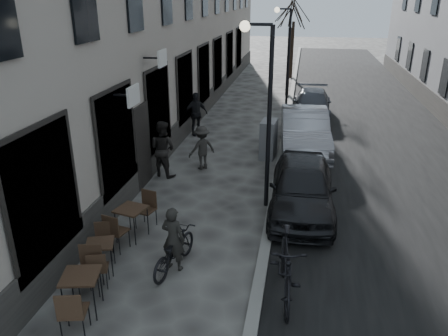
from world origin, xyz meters
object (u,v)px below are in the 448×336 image
(bicycle, at_px, (174,250))
(pedestrian_far, at_px, (196,114))
(car_mid, at_px, (304,131))
(car_far, at_px, (312,104))
(moped, at_px, (286,267))
(streetlamp_near, at_px, (263,98))
(tree_near, at_px, (291,13))
(car_near, at_px, (302,187))
(streetlamp_far, at_px, (286,47))
(utility_cabinet, at_px, (268,139))
(pedestrian_near, at_px, (163,149))
(bistro_set_c, at_px, (132,220))
(bistro_set_a, at_px, (82,289))
(pedestrian_mid, at_px, (202,148))
(bistro_set_b, at_px, (101,254))
(tree_far, at_px, (294,10))

(bicycle, distance_m, pedestrian_far, 9.92)
(car_mid, bearing_deg, car_far, 82.20)
(pedestrian_far, bearing_deg, moped, -103.04)
(streetlamp_near, height_order, tree_near, tree_near)
(car_near, bearing_deg, tree_near, 93.69)
(streetlamp_far, bearing_deg, car_far, -50.66)
(streetlamp_far, bearing_deg, moped, -86.75)
(utility_cabinet, bearing_deg, pedestrian_far, 151.83)
(pedestrian_near, bearing_deg, bistro_set_c, 116.74)
(tree_near, xyz_separation_m, bistro_set_a, (-2.93, -20.17, -4.16))
(pedestrian_mid, height_order, car_far, pedestrian_mid)
(tree_near, xyz_separation_m, pedestrian_mid, (-2.36, -12.53, -3.89))
(car_far, bearing_deg, tree_near, 107.60)
(bistro_set_b, relative_size, moped, 0.65)
(utility_cabinet, bearing_deg, tree_far, 95.23)
(bistro_set_a, height_order, bistro_set_c, bistro_set_a)
(tree_near, xyz_separation_m, pedestrian_near, (-3.50, -13.35, -3.72))
(bistro_set_c, distance_m, car_mid, 8.45)
(streetlamp_far, relative_size, bicycle, 2.91)
(pedestrian_far, xyz_separation_m, car_far, (4.92, 3.93, -0.28))
(utility_cabinet, xyz_separation_m, moped, (1.03, -8.01, -0.02))
(pedestrian_near, xyz_separation_m, car_near, (4.60, -1.82, -0.20))
(bistro_set_a, relative_size, pedestrian_far, 0.93)
(tree_near, height_order, car_mid, tree_near)
(bicycle, distance_m, car_mid, 8.89)
(streetlamp_near, bearing_deg, pedestrian_mid, 132.75)
(tree_far, xyz_separation_m, bicycle, (-1.63, -24.48, -4.20))
(bistro_set_b, bearing_deg, car_mid, 45.28)
(streetlamp_far, relative_size, utility_cabinet, 3.59)
(pedestrian_far, xyz_separation_m, car_near, (4.60, -6.42, -0.18))
(streetlamp_far, distance_m, pedestrian_near, 11.13)
(streetlamp_near, distance_m, utility_cabinet, 4.70)
(tree_far, bearing_deg, pedestrian_far, -103.35)
(utility_cabinet, height_order, moped, utility_cabinet)
(bistro_set_a, height_order, moped, moped)
(streetlamp_far, height_order, car_far, streetlamp_far)
(pedestrian_far, height_order, car_mid, pedestrian_far)
(tree_far, xyz_separation_m, pedestrian_mid, (-2.36, -18.53, -3.89))
(bistro_set_b, height_order, bicycle, bicycle)
(car_mid, bearing_deg, utility_cabinet, -147.47)
(bistro_set_a, distance_m, pedestrian_mid, 7.67)
(bicycle, xyz_separation_m, moped, (2.47, -0.52, 0.23))
(bistro_set_a, relative_size, car_near, 0.39)
(streetlamp_far, bearing_deg, bicycle, -95.74)
(utility_cabinet, xyz_separation_m, car_mid, (1.29, 0.96, 0.10))
(streetlamp_far, bearing_deg, bistro_set_c, -101.61)
(tree_far, distance_m, utility_cabinet, 17.44)
(tree_far, xyz_separation_m, car_near, (1.10, -21.17, -3.92))
(car_near, bearing_deg, pedestrian_mid, 142.13)
(tree_near, distance_m, bicycle, 19.02)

